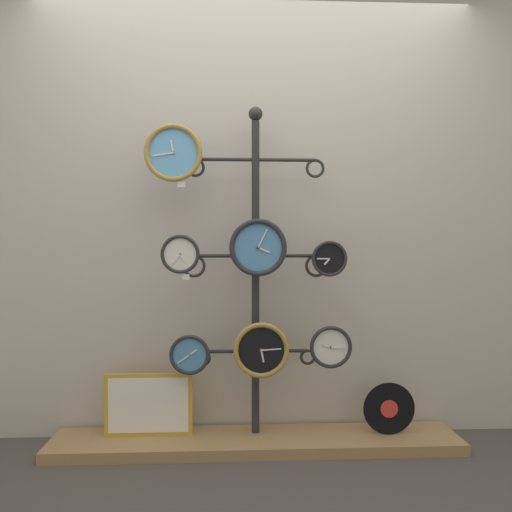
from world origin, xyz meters
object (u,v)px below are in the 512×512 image
(clock_bottom_center, at_px, (261,350))
(clock_middle_right, at_px, (329,259))
(clock_middle_left, at_px, (180,254))
(clock_middle_center, at_px, (258,248))
(display_stand, at_px, (256,316))
(clock_bottom_right, at_px, (331,347))
(vinyl_record, at_px, (389,409))
(clock_top_left, at_px, (173,153))
(picture_frame, at_px, (149,405))
(clock_bottom_left, at_px, (190,355))

(clock_bottom_center, bearing_deg, clock_middle_right, 3.00)
(clock_middle_left, distance_m, clock_bottom_center, 0.66)
(clock_middle_center, bearing_deg, clock_bottom_center, 10.34)
(display_stand, xyz_separation_m, clock_bottom_right, (0.40, -0.11, -0.15))
(clock_bottom_center, xyz_separation_m, vinyl_record, (0.70, 0.03, -0.34))
(clock_bottom_center, bearing_deg, vinyl_record, 2.47)
(clock_middle_left, height_order, clock_middle_right, clock_middle_left)
(clock_top_left, bearing_deg, display_stand, 10.99)
(vinyl_record, height_order, picture_frame, picture_frame)
(clock_middle_center, xyz_separation_m, clock_bottom_center, (0.02, 0.00, -0.54))
(clock_bottom_center, distance_m, picture_frame, 0.68)
(clock_middle_center, bearing_deg, display_stand, 94.57)
(clock_middle_right, distance_m, vinyl_record, 0.89)
(clock_top_left, bearing_deg, clock_bottom_right, -1.92)
(clock_middle_center, distance_m, picture_frame, 1.04)
(display_stand, xyz_separation_m, clock_middle_center, (0.01, -0.10, 0.38))
(vinyl_record, bearing_deg, clock_bottom_left, -179.71)
(display_stand, height_order, picture_frame, display_stand)
(clock_middle_right, distance_m, clock_bottom_center, 0.61)
(clock_bottom_left, distance_m, picture_frame, 0.36)
(clock_middle_center, bearing_deg, clock_middle_right, 3.33)
(clock_bottom_center, relative_size, vinyl_record, 1.05)
(clock_bottom_center, bearing_deg, clock_middle_left, -179.59)
(display_stand, xyz_separation_m, clock_bottom_left, (-0.36, -0.08, -0.19))
(clock_middle_left, relative_size, picture_frame, 0.43)
(clock_middle_left, bearing_deg, clock_middle_center, -0.01)
(clock_middle_right, bearing_deg, clock_bottom_left, 179.58)
(clock_top_left, xyz_separation_m, clock_bottom_right, (0.83, -0.03, -1.03))
(clock_bottom_center, distance_m, clock_bottom_right, 0.37)
(clock_middle_right, height_order, picture_frame, clock_middle_right)
(clock_middle_center, distance_m, clock_bottom_center, 0.54)
(clock_bottom_right, bearing_deg, clock_top_left, 178.08)
(picture_frame, bearing_deg, clock_bottom_left, -12.53)
(picture_frame, bearing_deg, clock_middle_left, -23.28)
(clock_middle_center, distance_m, clock_bottom_right, 0.66)
(clock_middle_right, xyz_separation_m, clock_bottom_left, (-0.75, 0.01, -0.51))
(clock_middle_center, xyz_separation_m, vinyl_record, (0.72, 0.03, -0.88))
(clock_middle_right, bearing_deg, clock_middle_center, -176.67)
(clock_top_left, distance_m, clock_middle_right, 1.00)
(clock_middle_left, relative_size, clock_middle_center, 0.67)
(clock_middle_right, bearing_deg, clock_middle_left, -178.39)
(clock_middle_left, height_order, picture_frame, clock_middle_left)
(clock_middle_left, bearing_deg, picture_frame, 156.72)
(clock_middle_right, xyz_separation_m, vinyl_record, (0.33, 0.01, -0.82))
(display_stand, height_order, clock_middle_left, display_stand)
(clock_top_left, distance_m, clock_bottom_right, 1.32)
(clock_middle_center, relative_size, clock_bottom_right, 1.34)
(clock_top_left, relative_size, clock_bottom_left, 1.43)
(display_stand, relative_size, picture_frame, 3.91)
(clock_bottom_center, height_order, vinyl_record, clock_bottom_center)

